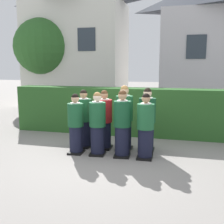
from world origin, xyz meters
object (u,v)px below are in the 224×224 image
(student_front_row_0, at_px, (76,125))
(student_rear_row_3, at_px, (147,121))
(student_front_row_2, at_px, (122,125))
(student_front_row_3, at_px, (145,128))
(student_rear_row_2, at_px, (124,119))
(student_front_row_1, at_px, (97,125))
(student_rear_row_0, at_px, (84,120))
(student_in_red_blazer, at_px, (104,121))

(student_front_row_0, distance_m, student_rear_row_3, 1.82)
(student_front_row_2, height_order, student_front_row_3, student_front_row_2)
(student_rear_row_2, height_order, student_rear_row_3, student_rear_row_2)
(student_front_row_1, height_order, student_front_row_2, student_front_row_2)
(student_front_row_1, relative_size, student_front_row_2, 0.97)
(student_front_row_1, relative_size, student_rear_row_0, 1.00)
(student_rear_row_2, bearing_deg, student_front_row_3, -41.17)
(student_in_red_blazer, bearing_deg, student_rear_row_0, 179.99)
(student_front_row_3, bearing_deg, student_front_row_2, 178.78)
(student_rear_row_3, bearing_deg, student_front_row_3, -86.74)
(student_in_red_blazer, xyz_separation_m, student_rear_row_2, (0.53, 0.02, 0.06))
(student_front_row_1, bearing_deg, student_front_row_3, 0.48)
(student_front_row_0, xyz_separation_m, student_in_red_blazer, (0.59, 0.56, 0.03))
(student_front_row_0, bearing_deg, student_front_row_2, 2.19)
(student_front_row_3, distance_m, student_in_red_blazer, 1.27)
(student_front_row_3, height_order, student_rear_row_3, student_rear_row_3)
(student_front_row_0, relative_size, student_rear_row_0, 0.97)
(student_front_row_1, bearing_deg, student_front_row_0, -177.62)
(student_rear_row_0, relative_size, student_in_red_blazer, 1.00)
(student_front_row_0, relative_size, student_in_red_blazer, 0.97)
(student_front_row_0, distance_m, student_front_row_1, 0.57)
(student_front_row_0, relative_size, student_rear_row_2, 0.89)
(student_front_row_1, distance_m, student_rear_row_2, 0.79)
(student_rear_row_2, bearing_deg, student_rear_row_3, 1.41)
(student_rear_row_0, bearing_deg, student_rear_row_3, 1.25)
(student_in_red_blazer, relative_size, student_rear_row_3, 0.95)
(student_rear_row_2, relative_size, student_rear_row_3, 1.03)
(student_front_row_0, relative_size, student_rear_row_3, 0.92)
(student_front_row_1, relative_size, student_rear_row_2, 0.92)
(student_front_row_2, bearing_deg, student_rear_row_3, 45.83)
(student_in_red_blazer, bearing_deg, student_rear_row_2, 2.45)
(student_front_row_3, height_order, student_rear_row_2, student_rear_row_2)
(student_in_red_blazer, xyz_separation_m, student_rear_row_3, (1.12, 0.04, 0.04))
(student_front_row_0, height_order, student_rear_row_0, student_rear_row_0)
(student_rear_row_0, distance_m, student_rear_row_2, 1.11)
(student_front_row_3, xyz_separation_m, student_rear_row_2, (-0.62, 0.54, 0.07))
(student_front_row_0, height_order, student_in_red_blazer, student_in_red_blazer)
(student_front_row_0, distance_m, student_front_row_2, 1.19)
(student_in_red_blazer, bearing_deg, student_front_row_1, -93.10)
(student_front_row_2, height_order, student_in_red_blazer, student_front_row_2)
(student_front_row_2, bearing_deg, student_rear_row_2, 96.37)
(student_front_row_0, xyz_separation_m, student_rear_row_2, (1.13, 0.58, 0.09))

